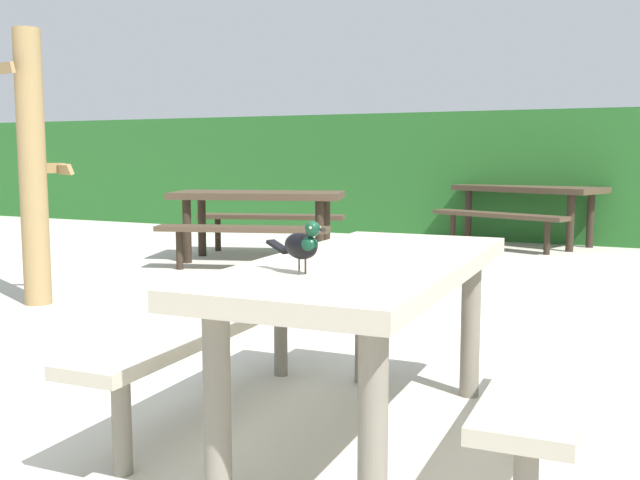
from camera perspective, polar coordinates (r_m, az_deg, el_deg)
The scene contains 7 objects.
ground_plane at distance 2.76m, azimuth 6.04°, elevation -17.83°, with size 60.00×60.00×0.00m, color beige.
hedge_wall at distance 10.54m, azimuth 21.10°, elevation 4.70°, with size 28.00×1.81×1.70m, color #235B23.
picnic_table_foreground at distance 2.89m, azimuth 3.74°, elevation -5.02°, with size 1.75×1.83×0.74m.
bird_grackle at distance 2.45m, azimuth -1.35°, elevation -0.33°, with size 0.27×0.14×0.18m.
picnic_table_mid_left at distance 9.58m, azimuth 15.90°, elevation 2.97°, with size 2.17×2.15×0.74m.
picnic_table_mid_right at distance 7.84m, azimuth -4.87°, elevation 2.42°, with size 2.14×2.12×0.74m.
stalk_post_left_side at distance 5.91m, azimuth -21.49°, elevation 5.24°, with size 0.56×0.57×2.06m.
Camera 1 is at (0.82, -2.37, 1.15)m, focal length 41.04 mm.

